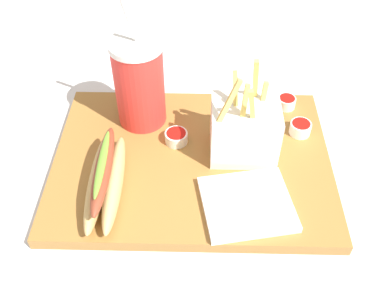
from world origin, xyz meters
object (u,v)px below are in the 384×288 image
(soda_cup, at_px, (139,83))
(napkin_stack, at_px, (247,204))
(hot_dog_1, at_px, (105,179))
(ketchup_cup_3, at_px, (287,102))
(ketchup_cup_2, at_px, (176,137))
(ketchup_cup_1, at_px, (300,128))
(fries_basket, at_px, (244,130))

(soda_cup, height_order, napkin_stack, soda_cup)
(hot_dog_1, height_order, ketchup_cup_3, hot_dog_1)
(ketchup_cup_2, bearing_deg, ketchup_cup_3, -154.23)
(ketchup_cup_3, bearing_deg, ketchup_cup_1, 102.05)
(ketchup_cup_1, xyz_separation_m, ketchup_cup_2, (0.21, 0.03, -0.00))
(soda_cup, relative_size, napkin_stack, 1.87)
(fries_basket, bearing_deg, napkin_stack, 90.55)
(hot_dog_1, bearing_deg, soda_cup, -102.92)
(soda_cup, distance_m, fries_basket, 0.19)
(ketchup_cup_3, bearing_deg, napkin_stack, 69.41)
(ketchup_cup_3, bearing_deg, hot_dog_1, 34.30)
(hot_dog_1, distance_m, ketchup_cup_2, 0.15)
(soda_cup, distance_m, ketchup_cup_2, 0.11)
(napkin_stack, bearing_deg, ketchup_cup_1, -122.31)
(soda_cup, xyz_separation_m, hot_dog_1, (0.04, 0.16, -0.05))
(ketchup_cup_1, distance_m, ketchup_cup_2, 0.21)
(ketchup_cup_1, bearing_deg, soda_cup, -6.63)
(ketchup_cup_1, bearing_deg, hot_dog_1, 23.14)
(hot_dog_1, xyz_separation_m, napkin_stack, (-0.21, 0.03, -0.02))
(hot_dog_1, bearing_deg, ketchup_cup_2, -133.02)
(ketchup_cup_3, bearing_deg, fries_basket, 53.04)
(fries_basket, relative_size, ketchup_cup_3, 5.19)
(ketchup_cup_1, height_order, ketchup_cup_2, ketchup_cup_1)
(ketchup_cup_2, bearing_deg, napkin_stack, 129.66)
(soda_cup, bearing_deg, fries_basket, 155.65)
(ketchup_cup_1, relative_size, ketchup_cup_3, 1.10)
(soda_cup, height_order, fries_basket, soda_cup)
(ketchup_cup_2, bearing_deg, soda_cup, -42.49)
(soda_cup, relative_size, ketchup_cup_2, 6.34)
(hot_dog_1, distance_m, ketchup_cup_1, 0.34)
(hot_dog_1, xyz_separation_m, ketchup_cup_3, (-0.29, -0.20, -0.01))
(fries_basket, bearing_deg, ketchup_cup_1, -155.60)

